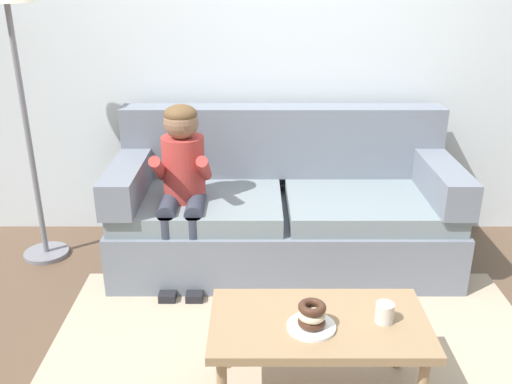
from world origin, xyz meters
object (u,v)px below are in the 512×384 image
coffee_table (319,329)px  person_child (182,177)px  toy_controller (357,333)px  floor_lamp (9,18)px  couch (283,211)px  donut (311,322)px  mug (384,313)px

coffee_table → person_child: size_ratio=0.87×
toy_controller → floor_lamp: bearing=143.5°
couch → floor_lamp: size_ratio=1.13×
toy_controller → floor_lamp: floor_lamp is taller
toy_controller → coffee_table: bearing=-133.0°
donut → couch: bearing=92.3°
mug → donut: bearing=-171.7°
person_child → mug: person_child is taller
person_child → toy_controller: 1.36m
coffee_table → toy_controller: coffee_table is taller
floor_lamp → donut: bearing=-40.1°
coffee_table → floor_lamp: size_ratio=0.50×
coffee_table → floor_lamp: (-1.73, 1.36, 1.20)m
coffee_table → donut: 0.10m
mug → floor_lamp: floor_lamp is taller
coffee_table → floor_lamp: bearing=141.7°
floor_lamp → couch: bearing=-1.4°
couch → person_child: size_ratio=1.97×
toy_controller → floor_lamp: (-1.99, 0.92, 1.55)m
person_child → floor_lamp: bearing=165.9°
person_child → donut: size_ratio=9.18×
couch → toy_controller: bearing=-67.5°
coffee_table → toy_controller: bearing=58.6°
couch → coffee_table: size_ratio=2.27×
couch → toy_controller: size_ratio=9.60×
couch → mug: (0.38, -1.33, 0.11)m
couch → toy_controller: 1.01m
person_child → coffee_table: bearing=-57.0°
coffee_table → toy_controller: 0.62m
coffee_table → person_child: 1.36m
couch → donut: size_ratio=18.09×
mug → toy_controller: 0.63m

